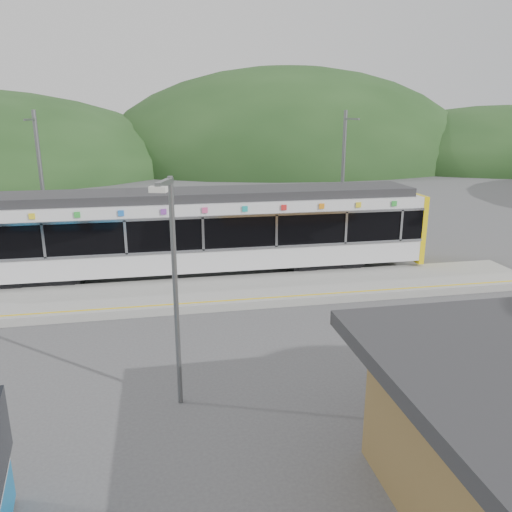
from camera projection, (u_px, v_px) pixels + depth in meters
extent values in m
plane|color=#4C4C4F|center=(226.00, 332.00, 16.24)|extent=(120.00, 120.00, 0.00)
ellipsoid|color=#1E3D19|center=(288.00, 164.00, 70.13)|extent=(52.00, 39.00, 26.00)
ellipsoid|color=#1E3D19|center=(500.00, 164.00, 69.72)|extent=(44.00, 33.00, 16.00)
cube|color=#9E9E99|center=(215.00, 293.00, 19.31)|extent=(26.00, 3.20, 0.30)
cube|color=yellow|center=(219.00, 301.00, 18.04)|extent=(26.00, 0.10, 0.01)
cube|color=black|center=(44.00, 278.00, 20.59)|extent=(3.20, 2.20, 0.56)
cube|color=black|center=(322.00, 262.00, 22.76)|extent=(3.20, 2.20, 0.56)
cube|color=silver|center=(189.00, 253.00, 21.47)|extent=(20.00, 2.90, 0.92)
cube|color=black|center=(188.00, 227.00, 21.15)|extent=(20.00, 2.96, 1.45)
cube|color=silver|center=(191.00, 251.00, 19.92)|extent=(20.00, 0.05, 0.10)
cube|color=silver|center=(190.00, 218.00, 19.55)|extent=(20.00, 0.05, 0.10)
cube|color=silver|center=(187.00, 204.00, 20.89)|extent=(20.00, 2.90, 0.45)
cube|color=#2D2D30|center=(187.00, 195.00, 20.77)|extent=(19.40, 2.50, 0.36)
cube|color=yellow|center=(408.00, 224.00, 23.07)|extent=(0.24, 2.92, 3.00)
cube|color=silver|center=(43.00, 241.00, 18.73)|extent=(0.10, 0.05, 1.35)
cube|color=silver|center=(126.00, 237.00, 19.28)|extent=(0.10, 0.05, 1.35)
cube|color=silver|center=(203.00, 234.00, 19.82)|extent=(0.10, 0.05, 1.35)
cube|color=silver|center=(277.00, 231.00, 20.37)|extent=(0.10, 0.05, 1.35)
cube|color=silver|center=(346.00, 228.00, 20.91)|extent=(0.10, 0.05, 1.35)
cube|color=silver|center=(401.00, 225.00, 21.36)|extent=(0.10, 0.05, 1.35)
cube|color=yellow|center=(32.00, 216.00, 18.43)|extent=(0.22, 0.04, 0.22)
cube|color=green|center=(77.00, 215.00, 18.72)|extent=(0.22, 0.04, 0.22)
cube|color=blue|center=(121.00, 213.00, 19.01)|extent=(0.22, 0.04, 0.22)
cube|color=purple|center=(164.00, 212.00, 19.30)|extent=(0.22, 0.04, 0.22)
cube|color=#E54C8C|center=(205.00, 210.00, 19.59)|extent=(0.22, 0.04, 0.22)
cube|color=#19A5A5|center=(245.00, 209.00, 19.88)|extent=(0.22, 0.04, 0.22)
cube|color=red|center=(284.00, 207.00, 20.17)|extent=(0.22, 0.04, 0.22)
cube|color=orange|center=(322.00, 206.00, 20.46)|extent=(0.22, 0.04, 0.22)
cube|color=yellow|center=(359.00, 205.00, 20.75)|extent=(0.22, 0.04, 0.22)
cube|color=green|center=(394.00, 204.00, 21.04)|extent=(0.22, 0.04, 0.22)
cylinder|color=slate|center=(43.00, 192.00, 22.13)|extent=(0.18, 0.18, 7.00)
cube|color=slate|center=(30.00, 120.00, 20.52)|extent=(0.08, 1.80, 0.08)
cylinder|color=slate|center=(342.00, 184.00, 24.66)|extent=(0.18, 0.18, 7.00)
cube|color=slate|center=(352.00, 119.00, 23.06)|extent=(0.08, 1.80, 0.08)
cylinder|color=slate|center=(176.00, 297.00, 11.51)|extent=(0.12, 0.12, 5.54)
cube|color=slate|center=(171.00, 183.00, 10.38)|extent=(0.40, 0.91, 0.12)
cube|color=silver|center=(172.00, 189.00, 10.01)|extent=(0.39, 0.28, 0.12)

